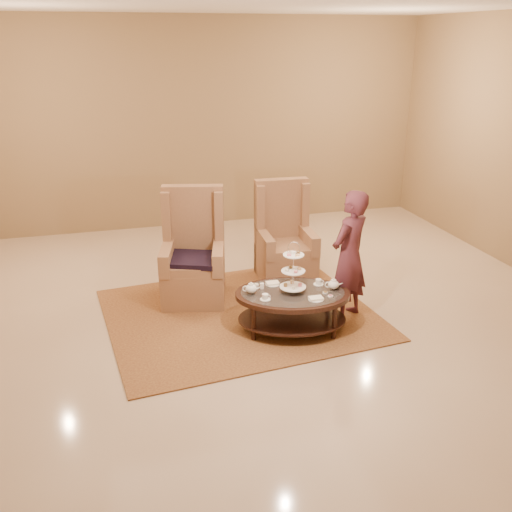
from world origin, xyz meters
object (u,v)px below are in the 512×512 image
object	(u,v)px
armchair_left	(194,262)
armchair_right	(284,247)
tea_table	(292,299)
person	(349,256)

from	to	relation	value
armchair_left	armchair_right	distance (m)	1.34
armchair_right	tea_table	bearing A→B (deg)	-101.41
tea_table	armchair_left	world-z (taller)	armchair_left
tea_table	armchair_right	world-z (taller)	armchair_right
tea_table	armchair_right	bearing A→B (deg)	88.73
armchair_right	armchair_left	bearing A→B (deg)	-163.37
tea_table	armchair_left	distance (m)	1.50
tea_table	person	distance (m)	0.84
armchair_left	person	distance (m)	1.97
person	tea_table	bearing A→B (deg)	-22.17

